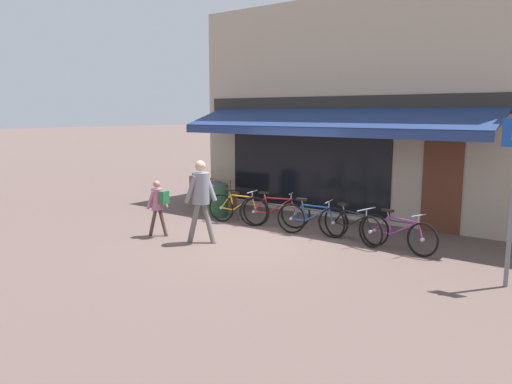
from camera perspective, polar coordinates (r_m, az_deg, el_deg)
The scene contains 12 objects.
ground_plane at distance 11.15m, azimuth -0.37°, elevation -5.21°, with size 160.00×160.00×0.00m, color brown.
shop_front at distance 14.44m, azimuth 12.28°, elevation 9.18°, with size 8.99×4.47×5.68m.
bike_rack_rail at distance 11.49m, azimuth 6.75°, elevation -2.35°, with size 4.67×0.04×0.57m.
bicycle_orange at distance 12.45m, azimuth -2.04°, elevation -1.89°, with size 1.69×0.52×0.86m.
bicycle_red at distance 12.09m, azimuth 2.09°, elevation -2.23°, with size 1.65×0.85×0.87m.
bicycle_blue at distance 11.31m, azimuth 6.38°, elevation -3.11°, with size 1.67×0.53×0.84m.
bicycle_black at distance 10.88m, azimuth 10.88°, elevation -3.77°, with size 1.68×0.73×0.81m.
bicycle_purple at distance 10.40m, azimuth 15.89°, elevation -4.54°, with size 1.74×0.52×0.82m.
pedestrian_adult at distance 10.56m, azimuth -6.33°, elevation -0.09°, with size 0.59×0.62×1.78m.
pedestrian_child at distance 11.32m, azimuth -11.10°, elevation -1.06°, with size 0.48×0.44×1.27m.
litter_bin at distance 13.37m, azimuth -4.55°, elevation -0.67°, with size 0.64×0.64×0.99m.
park_bench at distance 14.74m, azimuth -4.99°, elevation 0.11°, with size 1.60×0.45×0.87m.
Camera 1 is at (6.65, -8.52, 2.75)m, focal length 35.00 mm.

